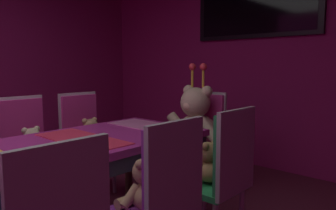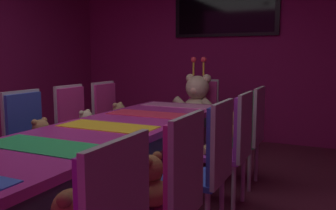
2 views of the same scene
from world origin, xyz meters
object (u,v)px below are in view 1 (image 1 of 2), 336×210
object	(u,v)px
chair_right_4	(225,167)
throne_chair	(204,130)
teddy_left_3	(33,146)
teddy_right_4	(207,165)
chair_left_3	(25,141)
teddy_right_3	(145,187)
chair_left_4	(83,132)
king_teddy_bear	(195,120)
chair_right_3	(164,192)
teddy_left_4	(91,135)

from	to	relation	value
chair_right_4	throne_chair	world-z (taller)	same
teddy_left_3	teddy_right_4	bearing A→B (deg)	21.78
chair_left_3	teddy_right_3	distance (m)	1.55
chair_left_3	teddy_right_4	size ratio (longest dim) A/B	3.20
chair_left_3	throne_chair	size ratio (longest dim) A/B	1.00
teddy_left_3	chair_right_4	distance (m)	1.65
chair_left_4	chair_right_4	xyz separation A→B (m)	(1.67, -0.00, 0.00)
king_teddy_bear	chair_right_3	bearing A→B (deg)	32.37
chair_right_4	teddy_right_4	world-z (taller)	chair_right_4
teddy_left_3	teddy_right_3	distance (m)	1.41
chair_left_3	chair_right_4	distance (m)	1.78
chair_right_4	king_teddy_bear	bearing A→B (deg)	-41.69
chair_left_3	chair_right_4	world-z (taller)	same
teddy_left_4	chair_right_4	world-z (taller)	chair_right_4
chair_right_4	king_teddy_bear	xyz separation A→B (m)	(-0.84, 0.75, 0.12)
chair_left_3	chair_right_4	xyz separation A→B (m)	(1.69, 0.56, 0.00)
chair_left_4	king_teddy_bear	size ratio (longest dim) A/B	1.21
teddy_left_3	king_teddy_bear	bearing A→B (deg)	61.75
chair_left_3	chair_right_4	bearing A→B (deg)	18.35
teddy_right_4	throne_chair	xyz separation A→B (m)	(-0.70, 0.92, 0.01)
chair_left_3	chair_right_3	bearing A→B (deg)	-0.65
teddy_right_4	chair_right_3	bearing A→B (deg)	104.00
chair_left_4	throne_chair	size ratio (longest dim) A/B	1.00
chair_right_4	king_teddy_bear	distance (m)	1.14
teddy_left_3	chair_right_4	bearing A→B (deg)	19.92
teddy_left_4	chair_right_4	bearing A→B (deg)	-0.15
teddy_right_3	chair_right_4	world-z (taller)	chair_right_4
teddy_left_3	king_teddy_bear	size ratio (longest dim) A/B	0.36
teddy_right_4	king_teddy_bear	size ratio (longest dim) A/B	0.38
teddy_left_4	chair_right_4	size ratio (longest dim) A/B	0.32
teddy_left_4	king_teddy_bear	size ratio (longest dim) A/B	0.38
teddy_right_4	throne_chair	bearing A→B (deg)	-52.66
chair_right_3	teddy_right_3	xyz separation A→B (m)	(-0.14, 0.00, -0.01)
teddy_left_4	teddy_right_4	size ratio (longest dim) A/B	1.01
chair_right_3	throne_chair	distance (m)	1.72
chair_left_3	throne_chair	world-z (taller)	same
teddy_left_4	teddy_right_4	bearing A→B (deg)	-0.17
chair_left_3	teddy_left_3	xyz separation A→B (m)	(0.14, 0.00, -0.02)
chair_left_3	chair_right_3	world-z (taller)	same
king_teddy_bear	chair_left_4	bearing A→B (deg)	-47.69
chair_left_3	king_teddy_bear	world-z (taller)	king_teddy_bear
teddy_right_4	throne_chair	size ratio (longest dim) A/B	0.31
chair_left_3	teddy_right_4	bearing A→B (deg)	19.93
chair_left_4	teddy_left_3	bearing A→B (deg)	-78.41
throne_chair	chair_right_4	bearing A→B (deg)	42.62
chair_right_3	chair_left_4	bearing A→B (deg)	-19.34
chair_right_3	teddy_right_3	world-z (taller)	chair_right_3
chair_right_4	king_teddy_bear	size ratio (longest dim) A/B	1.21
chair_left_3	king_teddy_bear	bearing A→B (deg)	57.12
teddy_left_4	chair_right_4	distance (m)	1.52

